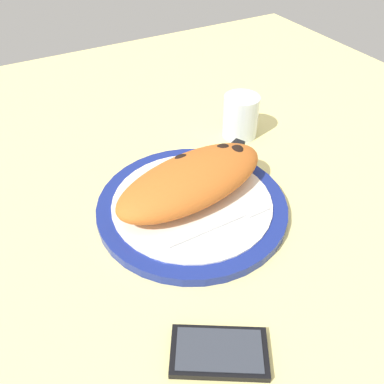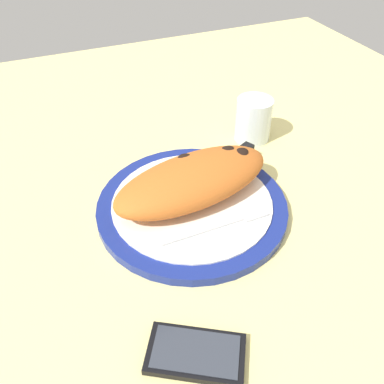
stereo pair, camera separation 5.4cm
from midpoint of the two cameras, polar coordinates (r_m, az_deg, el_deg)
name	(u,v)px [view 2 (the right image)]	position (r cm, az deg, el deg)	size (l,w,h in cm)	color
ground_plane	(192,216)	(68.23, 2.25, -3.51)	(150.00, 150.00, 3.00)	#E5D684
plate	(192,206)	(66.58, 2.31, -2.03)	(30.90, 30.90, 1.88)	navy
calzone	(193,180)	(65.17, 2.55, 1.60)	(28.86, 16.12, 6.17)	#C16023
fork	(225,223)	(62.44, 7.16, -4.45)	(17.51, 2.26, 0.40)	silver
knife	(224,165)	(73.08, 6.59, 3.69)	(21.55, 11.67, 1.20)	silver
smartphone	(196,354)	(51.33, 3.74, -21.73)	(13.06, 11.34, 1.16)	black
water_glass	(253,122)	(83.58, 10.40, 9.60)	(7.07, 7.07, 8.57)	silver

